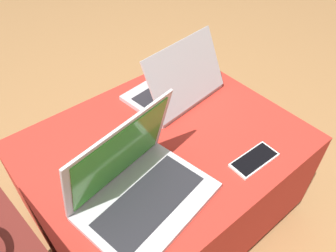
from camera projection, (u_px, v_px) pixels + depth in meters
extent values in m
plane|color=#9E7042|center=(165.00, 210.00, 1.33)|extent=(14.00, 14.00, 0.00)
cube|color=maroon|center=(164.00, 207.00, 1.31)|extent=(0.83, 0.65, 0.05)
cube|color=#B22D23|center=(164.00, 175.00, 1.17)|extent=(0.86, 0.68, 0.36)
cube|color=silver|center=(148.00, 201.00, 0.88)|extent=(0.38, 0.30, 0.02)
cube|color=#232328|center=(150.00, 201.00, 0.87)|extent=(0.32, 0.19, 0.00)
cube|color=silver|center=(119.00, 153.00, 0.83)|extent=(0.35, 0.13, 0.24)
cube|color=green|center=(121.00, 154.00, 0.83)|extent=(0.31, 0.11, 0.21)
cube|color=#B7B7BC|center=(172.00, 91.00, 1.23)|extent=(0.35, 0.26, 0.02)
cube|color=#232328|center=(171.00, 89.00, 1.22)|extent=(0.30, 0.15, 0.00)
cube|color=#B7B7BC|center=(186.00, 74.00, 1.12)|extent=(0.33, 0.14, 0.21)
cube|color=#B23D93|center=(185.00, 74.00, 1.12)|extent=(0.30, 0.12, 0.18)
cube|color=white|center=(254.00, 160.00, 0.99)|extent=(0.16, 0.07, 0.01)
cube|color=black|center=(255.00, 159.00, 0.98)|extent=(0.14, 0.06, 0.00)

